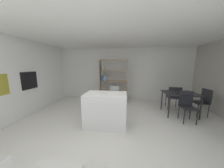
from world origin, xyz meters
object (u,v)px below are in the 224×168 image
kitchen_island (106,109)px  dining_table (180,95)px  built_in_oven (29,80)px  dining_chair_far (174,96)px  dining_chair_window_side (203,100)px  open_bookshelf (113,83)px  dining_chair_near (187,104)px

kitchen_island → dining_table: size_ratio=1.10×
built_in_oven → dining_table: built_in_oven is taller
dining_chair_far → dining_chair_window_side: dining_chair_window_side is taller
dining_chair_window_side → built_in_oven: bearing=-88.5°
open_bookshelf → dining_chair_far: (2.51, -0.81, -0.34)m
dining_chair_far → built_in_oven: bearing=18.8°
kitchen_island → dining_chair_far: kitchen_island is taller
kitchen_island → dining_chair_window_side: size_ratio=1.25×
dining_chair_near → dining_chair_window_side: size_ratio=0.99×
dining_table → dining_chair_near: dining_chair_near is taller
open_bookshelf → dining_chair_far: open_bookshelf is taller
built_in_oven → dining_table: bearing=6.5°
built_in_oven → open_bookshelf: size_ratio=0.30×
dining_chair_window_side → dining_chair_far: bearing=-123.1°
open_bookshelf → dining_chair_window_side: open_bookshelf is taller
built_in_oven → open_bookshelf: (2.68, 1.83, -0.31)m
kitchen_island → dining_chair_window_side: (3.20, 0.99, 0.09)m
built_in_oven → kitchen_island: (2.75, -0.39, -0.75)m
dining_chair_far → dining_chair_window_side: bearing=158.7°
open_bookshelf → dining_table: size_ratio=1.87×
dining_table → dining_chair_near: bearing=-89.6°
built_in_oven → dining_chair_far: bearing=11.1°
open_bookshelf → dining_chair_window_side: bearing=-20.6°
dining_chair_far → dining_chair_window_side: size_ratio=0.98×
open_bookshelf → dining_chair_window_side: (3.27, -1.23, -0.34)m
open_bookshelf → dining_chair_far: bearing=-17.9°
built_in_oven → dining_chair_window_side: size_ratio=0.63×
dining_chair_far → kitchen_island: bearing=37.6°
open_bookshelf → dining_chair_near: (2.52, -1.67, -0.35)m
built_in_oven → dining_chair_far: built_in_oven is taller
built_in_oven → dining_chair_window_side: 6.01m
kitchen_island → open_bookshelf: size_ratio=0.59×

